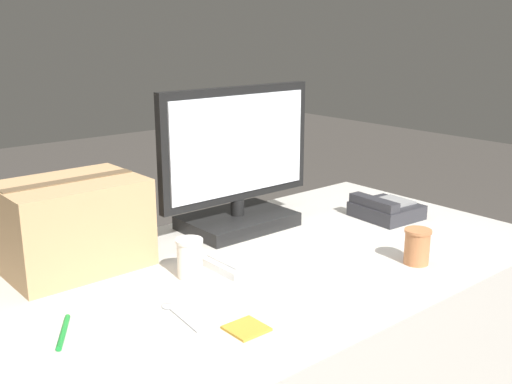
{
  "coord_description": "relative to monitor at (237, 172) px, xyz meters",
  "views": [
    {
      "loc": [
        -0.94,
        -1.16,
        1.37
      ],
      "look_at": [
        0.16,
        0.15,
        0.9
      ],
      "focal_mm": 42.0,
      "sensor_mm": 36.0,
      "label": 1
    }
  ],
  "objects": [
    {
      "name": "paper_cup_right",
      "position": [
        0.18,
        -0.55,
        -0.13
      ],
      "size": [
        0.07,
        0.07,
        0.1
      ],
      "color": "#BC7547",
      "rests_on": "office_desk"
    },
    {
      "name": "desk_phone",
      "position": [
        0.44,
        -0.24,
        -0.15
      ],
      "size": [
        0.2,
        0.21,
        0.08
      ],
      "rotation": [
        0.0,
        0.0,
        -0.07
      ],
      "color": "#2D2D33",
      "rests_on": "office_desk"
    },
    {
      "name": "pen_marker",
      "position": [
        -0.71,
        -0.31,
        -0.18
      ],
      "size": [
        0.08,
        0.13,
        0.01
      ],
      "rotation": [
        0.0,
        0.0,
        1.04
      ],
      "color": "#198C33",
      "rests_on": "office_desk"
    },
    {
      "name": "paper_cup_left",
      "position": [
        -0.34,
        -0.23,
        -0.13
      ],
      "size": [
        0.07,
        0.07,
        0.1
      ],
      "color": "white",
      "rests_on": "office_desk"
    },
    {
      "name": "keyboard",
      "position": [
        -0.06,
        -0.25,
        -0.17
      ],
      "size": [
        0.43,
        0.16,
        0.03
      ],
      "rotation": [
        0.0,
        0.0,
        0.0
      ],
      "color": "silver",
      "rests_on": "office_desk"
    },
    {
      "name": "monitor",
      "position": [
        0.0,
        0.0,
        0.0
      ],
      "size": [
        0.56,
        0.24,
        0.45
      ],
      "color": "black",
      "rests_on": "office_desk"
    },
    {
      "name": "spoon",
      "position": [
        -0.48,
        -0.38,
        -0.18
      ],
      "size": [
        0.03,
        0.17,
        0.0
      ],
      "rotation": [
        0.0,
        0.0,
        1.47
      ],
      "color": "#B2B2B7",
      "rests_on": "office_desk"
    },
    {
      "name": "sticky_note_pad",
      "position": [
        -0.41,
        -0.54,
        -0.18
      ],
      "size": [
        0.08,
        0.08,
        0.01
      ],
      "color": "gold",
      "rests_on": "office_desk"
    },
    {
      "name": "cardboard_box",
      "position": [
        -0.54,
        0.02,
        -0.06
      ],
      "size": [
        0.36,
        0.27,
        0.24
      ],
      "rotation": [
        0.0,
        0.0,
        0.01
      ],
      "color": "tan",
      "rests_on": "office_desk"
    }
  ]
}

